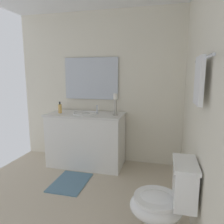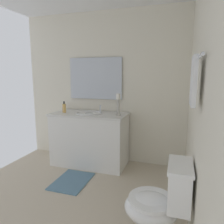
% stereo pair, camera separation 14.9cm
% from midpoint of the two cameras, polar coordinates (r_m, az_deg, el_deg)
% --- Properties ---
extents(floor, '(3.10, 2.77, 0.02)m').
position_cam_midpoint_polar(floor, '(2.57, -13.33, -24.60)').
color(floor, beige).
rests_on(floor, ground).
extents(wall_back, '(3.10, 0.04, 2.45)m').
position_cam_midpoint_polar(wall_back, '(1.83, 25.27, 2.27)').
color(wall_back, silver).
rests_on(wall_back, ground).
extents(wall_left, '(0.04, 2.77, 2.45)m').
position_cam_midpoint_polar(wall_left, '(3.54, -1.19, 6.49)').
color(wall_left, silver).
rests_on(wall_left, ground).
extents(vanity_cabinet, '(0.58, 1.21, 0.85)m').
position_cam_midpoint_polar(vanity_cabinet, '(3.43, -4.85, -7.31)').
color(vanity_cabinet, white).
rests_on(vanity_cabinet, ground).
extents(sink_basin, '(0.40, 0.40, 0.24)m').
position_cam_midpoint_polar(sink_basin, '(3.33, -4.93, -1.01)').
color(sink_basin, white).
rests_on(sink_basin, vanity_cabinet).
extents(mirror, '(0.02, 0.91, 0.68)m').
position_cam_midpoint_polar(mirror, '(3.53, -3.33, 9.07)').
color(mirror, silver).
extents(candle_holder_tall, '(0.09, 0.09, 0.32)m').
position_cam_midpoint_polar(candle_holder_tall, '(3.13, 3.08, 2.21)').
color(candle_holder_tall, '#B7B2A5').
rests_on(candle_holder_tall, vanity_cabinet).
extents(soap_bottle, '(0.06, 0.06, 0.18)m').
position_cam_midpoint_polar(soap_bottle, '(3.45, -11.66, 1.09)').
color(soap_bottle, '#E5B259').
rests_on(soap_bottle, vanity_cabinet).
extents(toilet, '(0.39, 0.54, 0.75)m').
position_cam_midpoint_polar(toilet, '(1.98, 14.98, -23.18)').
color(toilet, white).
rests_on(toilet, ground).
extents(towel_bar, '(0.69, 0.02, 0.02)m').
position_cam_midpoint_polar(towel_bar, '(1.65, 24.79, 13.11)').
color(towel_bar, silver).
extents(towel_near_vanity, '(0.28, 0.03, 0.35)m').
position_cam_midpoint_polar(towel_near_vanity, '(1.64, 23.76, 7.73)').
color(towel_near_vanity, white).
rests_on(towel_near_vanity, towel_bar).
extents(bath_mat, '(0.60, 0.44, 0.02)m').
position_cam_midpoint_polar(bath_mat, '(3.06, -9.40, -18.05)').
color(bath_mat, slate).
rests_on(bath_mat, ground).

